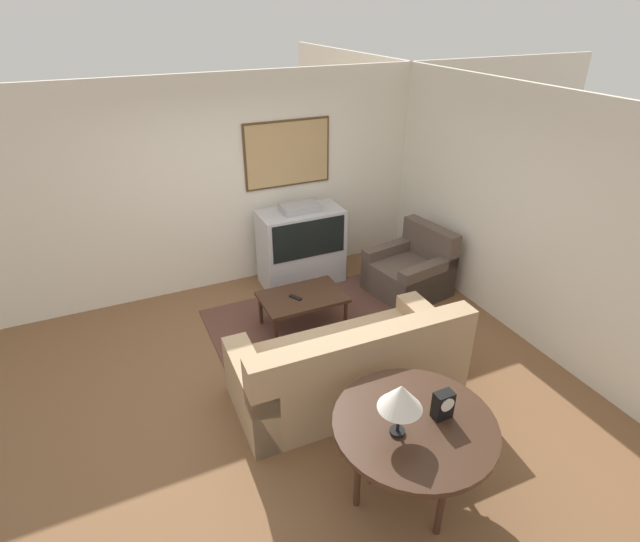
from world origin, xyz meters
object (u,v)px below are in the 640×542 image
Objects in this scene: couch at (349,368)px; coffee_table at (302,299)px; armchair at (410,272)px; mantel_clock at (443,405)px; tv at (301,246)px; table_lamp at (401,397)px; console_table at (414,429)px.

couch is 2.29× the size of coffee_table.
mantel_clock reaches higher than armchair.
mantel_clock reaches higher than coffee_table.
mantel_clock is (-0.34, -3.47, 0.32)m from tv.
table_lamp is (-0.72, -3.47, 0.53)m from tv.
mantel_clock is at bearing 96.88° from couch.
couch is 1.43m from table_lamp.
armchair is 1.61m from coffee_table.
mantel_clock is at bearing -0.19° from table_lamp.
armchair is at bearing 53.98° from table_lamp.
mantel_clock reaches higher than console_table.
armchair is at bearing 59.79° from mantel_clock.
armchair is 3.08m from mantel_clock.
tv reaches higher than coffee_table.
table_lamp reaches higher than console_table.
table_lamp reaches higher than mantel_clock.
coffee_table is at bearing 82.95° from table_lamp.
console_table is 0.27m from mantel_clock.
coffee_table is at bearing 86.90° from console_table.
coffee_table is 2.21× the size of table_lamp.
table_lamp is at bearing -101.70° from tv.
tv reaches higher than mantel_clock.
tv reaches higher than console_table.
couch is 2.17m from armchair.
table_lamp reaches higher than coffee_table.
armchair is at bearing -138.08° from couch.
coffee_table is 0.79× the size of console_table.
tv is at bearing -100.27° from couch.
couch is 9.89× the size of mantel_clock.
table_lamp is at bearing -45.25° from armchair.
tv is 1.18× the size of coffee_table.
couch is 1.32m from mantel_clock.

